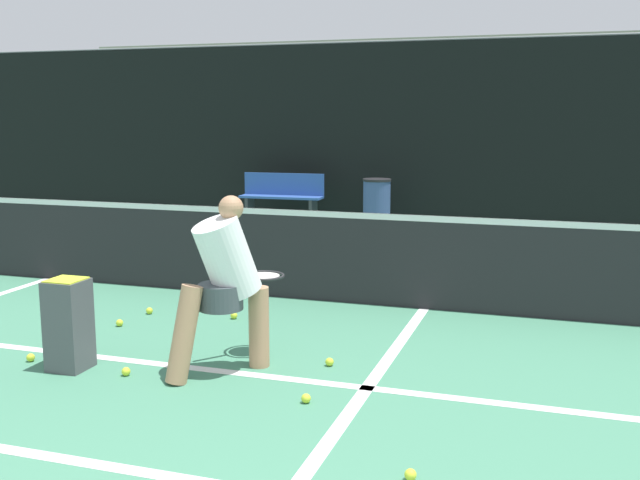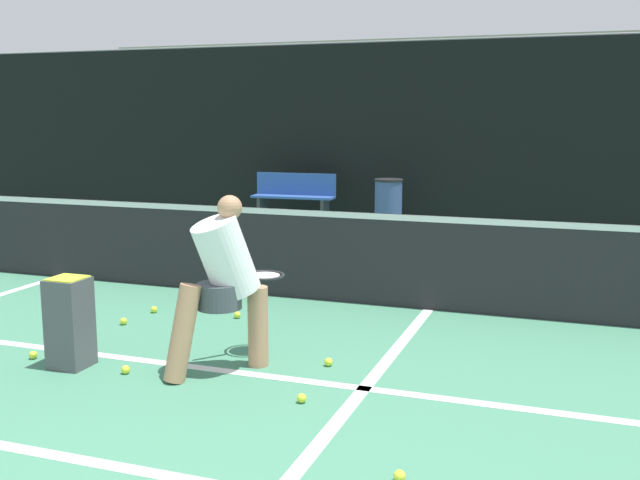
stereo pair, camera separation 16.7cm
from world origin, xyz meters
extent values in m
cube|color=white|center=(0.00, 3.94, 0.00)|extent=(8.25, 0.10, 0.01)
cube|color=white|center=(0.00, 4.29, 0.00)|extent=(0.10, 3.94, 0.01)
cube|color=#232326|center=(0.00, 6.26, 0.47)|extent=(11.00, 0.02, 0.95)
cube|color=white|center=(0.00, 6.26, 0.92)|extent=(11.00, 0.03, 0.06)
cube|color=black|center=(0.00, 12.36, 1.59)|extent=(24.00, 0.06, 3.18)
cylinder|color=slate|center=(0.00, 12.36, 3.20)|extent=(24.00, 0.04, 0.04)
cylinder|color=tan|center=(-0.92, 4.15, 0.32)|extent=(0.16, 0.16, 0.63)
cylinder|color=tan|center=(-1.31, 3.67, 0.36)|extent=(0.32, 0.34, 0.74)
cylinder|color=#3F474C|center=(-1.12, 3.90, 0.60)|extent=(0.34, 0.34, 0.19)
cylinder|color=white|center=(-1.08, 3.95, 0.89)|extent=(0.49, 0.50, 0.71)
sphere|color=tan|center=(-1.06, 3.98, 1.26)|extent=(0.19, 0.19, 0.19)
cylinder|color=#262628|center=(-1.20, 4.22, 0.65)|extent=(0.21, 0.25, 0.03)
torus|color=#262628|center=(-1.00, 4.46, 0.65)|extent=(0.48, 0.48, 0.02)
cylinder|color=beige|center=(-1.00, 4.46, 0.65)|extent=(0.37, 0.37, 0.01)
sphere|color=#D1E033|center=(-0.33, 3.55, 0.03)|extent=(0.07, 0.07, 0.07)
sphere|color=#D1E033|center=(-1.79, 3.64, 0.03)|extent=(0.07, 0.07, 0.07)
sphere|color=#D1E033|center=(-2.69, 3.68, 0.03)|extent=(0.07, 0.07, 0.07)
sphere|color=#D1E033|center=(-2.58, 4.77, 0.03)|extent=(0.07, 0.07, 0.07)
sphere|color=#D1E033|center=(-2.54, 5.23, 0.03)|extent=(0.07, 0.07, 0.07)
sphere|color=#D1E033|center=(-0.40, 4.32, 0.03)|extent=(0.07, 0.07, 0.07)
sphere|color=#D1E033|center=(-1.67, 5.32, 0.03)|extent=(0.07, 0.07, 0.07)
sphere|color=#D1E033|center=(0.56, 2.69, 0.03)|extent=(0.07, 0.07, 0.07)
cube|color=#4C4C51|center=(-2.29, 3.64, 0.35)|extent=(0.28, 0.28, 0.70)
cube|color=#D1E033|center=(-2.29, 3.64, 0.68)|extent=(0.25, 0.25, 0.06)
cube|color=#2D519E|center=(-3.58, 11.58, 0.44)|extent=(1.53, 0.43, 0.04)
cube|color=#2D519E|center=(-3.59, 11.76, 0.65)|extent=(1.52, 0.11, 0.42)
cube|color=#333338|center=(-4.18, 11.55, 0.22)|extent=(0.06, 0.32, 0.44)
cube|color=#333338|center=(-2.97, 11.61, 0.22)|extent=(0.06, 0.32, 0.44)
cylinder|color=#384C7F|center=(-1.81, 11.63, 0.39)|extent=(0.47, 0.47, 0.78)
cylinder|color=black|center=(-1.81, 11.63, 0.80)|extent=(0.50, 0.50, 0.04)
cube|color=gray|center=(0.00, 28.69, 2.36)|extent=(36.00, 2.40, 4.73)
camera|label=1|loc=(1.26, -1.03, 1.96)|focal=42.00mm
camera|label=2|loc=(1.42, -0.97, 1.96)|focal=42.00mm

